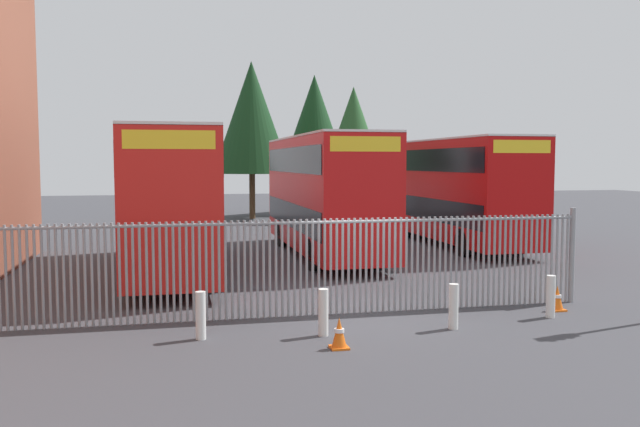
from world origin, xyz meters
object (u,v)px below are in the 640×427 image
object	(u,v)px
bollard_near_left	(201,316)
traffic_cone_mid_forecourt	(557,298)
double_decker_bus_near_gate	(171,196)
bollard_far_right	(551,297)
bollard_near_right	(454,306)
bollard_center_front	(323,312)
double_decker_bus_behind_fence_left	(324,191)
double_decker_bus_behind_fence_right	(455,187)
traffic_cone_by_gate	(339,333)

from	to	relation	value
bollard_near_left	traffic_cone_mid_forecourt	size ratio (longest dim) A/B	1.61
double_decker_bus_near_gate	bollard_far_right	bearing A→B (deg)	-44.50
bollard_near_right	bollard_far_right	xyz separation A→B (m)	(2.55, 0.48, 0.00)
bollard_center_front	bollard_far_right	bearing A→B (deg)	4.45
double_decker_bus_near_gate	double_decker_bus_behind_fence_left	distance (m)	6.12
double_decker_bus_behind_fence_right	bollard_near_right	world-z (taller)	double_decker_bus_behind_fence_right
double_decker_bus_behind_fence_right	traffic_cone_mid_forecourt	distance (m)	12.58
double_decker_bus_near_gate	bollard_near_right	world-z (taller)	double_decker_bus_near_gate
double_decker_bus_near_gate	bollard_near_left	xyz separation A→B (m)	(0.55, -8.28, -1.95)
double_decker_bus_behind_fence_left	traffic_cone_by_gate	world-z (taller)	double_decker_bus_behind_fence_left
double_decker_bus_near_gate	double_decker_bus_behind_fence_right	distance (m)	12.46
double_decker_bus_near_gate	traffic_cone_by_gate	distance (m)	10.20
bollard_near_left	traffic_cone_by_gate	world-z (taller)	bollard_near_left
bollard_center_front	traffic_cone_by_gate	world-z (taller)	bollard_center_front
double_decker_bus_behind_fence_right	bollard_near_right	distance (m)	14.53
double_decker_bus_behind_fence_left	bollard_near_right	world-z (taller)	double_decker_bus_behind_fence_left
double_decker_bus_behind_fence_left	double_decker_bus_behind_fence_right	world-z (taller)	same
double_decker_bus_behind_fence_right	traffic_cone_by_gate	bearing A→B (deg)	-121.40
double_decker_bus_behind_fence_left	bollard_center_front	xyz separation A→B (m)	(-2.58, -11.16, -1.95)
bollard_center_front	bollard_far_right	xyz separation A→B (m)	(5.32, 0.41, 0.00)
bollard_near_left	traffic_cone_mid_forecourt	xyz separation A→B (m)	(8.26, 0.73, -0.19)
bollard_near_right	traffic_cone_mid_forecourt	bearing A→B (deg)	18.97
bollard_near_left	bollard_near_right	bearing A→B (deg)	-3.61
double_decker_bus_behind_fence_left	bollard_near_left	world-z (taller)	double_decker_bus_behind_fence_left
double_decker_bus_near_gate	bollard_near_right	distance (m)	10.52
double_decker_bus_near_gate	bollard_near_right	xyz separation A→B (m)	(5.73, -8.61, -1.95)
double_decker_bus_near_gate	double_decker_bus_behind_fence_right	xyz separation A→B (m)	(11.61, 4.53, 0.00)
bollard_near_left	traffic_cone_by_gate	size ratio (longest dim) A/B	1.61
double_decker_bus_behind_fence_left	double_decker_bus_behind_fence_right	size ratio (longest dim) A/B	1.00
double_decker_bus_behind_fence_left	double_decker_bus_behind_fence_right	xyz separation A→B (m)	(6.07, 1.92, 0.00)
double_decker_bus_behind_fence_right	traffic_cone_mid_forecourt	world-z (taller)	double_decker_bus_behind_fence_right
double_decker_bus_behind_fence_right	traffic_cone_by_gate	xyz separation A→B (m)	(-8.57, -14.03, -2.13)
double_decker_bus_behind_fence_left	double_decker_bus_near_gate	bearing A→B (deg)	-154.72
bollard_center_front	traffic_cone_mid_forecourt	xyz separation A→B (m)	(5.86, 1.00, -0.19)
double_decker_bus_behind_fence_left	bollard_near_left	xyz separation A→B (m)	(-4.99, -10.90, -1.95)
bollard_near_left	double_decker_bus_near_gate	bearing A→B (deg)	93.79
bollard_near_right	traffic_cone_mid_forecourt	world-z (taller)	bollard_near_right
traffic_cone_by_gate	double_decker_bus_near_gate	bearing A→B (deg)	107.76
bollard_far_right	traffic_cone_mid_forecourt	distance (m)	0.81
bollard_near_right	double_decker_bus_near_gate	bearing A→B (deg)	123.63
double_decker_bus_near_gate	bollard_center_front	bearing A→B (deg)	-70.92
double_decker_bus_behind_fence_right	bollard_near_right	bearing A→B (deg)	-114.11
bollard_near_left	traffic_cone_by_gate	distance (m)	2.78
bollard_far_right	traffic_cone_by_gate	xyz separation A→B (m)	(-5.23, -1.37, -0.19)
double_decker_bus_behind_fence_right	double_decker_bus_near_gate	bearing A→B (deg)	-158.67
bollard_near_left	double_decker_bus_behind_fence_left	bearing A→B (deg)	65.41
bollard_near_right	double_decker_bus_behind_fence_right	bearing A→B (deg)	65.89
double_decker_bus_near_gate	double_decker_bus_behind_fence_right	bearing A→B (deg)	21.33
bollard_center_front	bollard_far_right	world-z (taller)	same
bollard_far_right	traffic_cone_mid_forecourt	world-z (taller)	bollard_far_right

